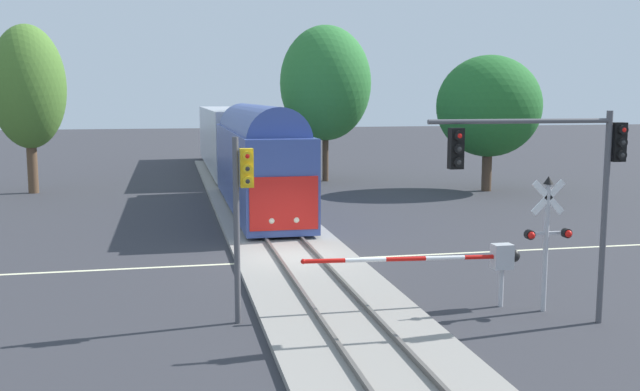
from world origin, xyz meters
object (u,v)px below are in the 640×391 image
Objects in this scene: elm_centre_background at (325,83)px; crossing_gate_near at (477,259)px; traffic_signal_near_right at (557,165)px; maple_right_background at (489,106)px; crossing_signal_mast at (547,229)px; pine_left_background at (28,87)px; commuter_train at (238,144)px; traffic_signal_median at (242,199)px.

crossing_gate_near is at bearing -94.32° from elm_centre_background.
traffic_signal_near_right is 0.66× the size of maple_right_background.
crossing_gate_near is 0.75× the size of maple_right_background.
crossing_signal_mast is 2.33m from traffic_signal_near_right.
pine_left_background is at bearing 170.25° from maple_right_background.
crossing_signal_mast is (5.65, -29.69, -0.47)m from commuter_train.
commuter_train reaches higher than traffic_signal_median.
commuter_train is 29.14m from traffic_signal_median.
pine_left_background is at bearing -176.73° from commuter_train.
maple_right_background is at bearing 68.76° from traffic_signal_near_right.
traffic_signal_median is at bearing -179.94° from crossing_gate_near.
maple_right_background reaches higher than traffic_signal_median.
elm_centre_background is at bearing 7.40° from pine_left_background.
commuter_train is at bearing 3.27° from pine_left_background.
crossing_signal_mast reaches higher than crossing_gate_near.
maple_right_background is at bearing 53.15° from traffic_signal_median.
crossing_gate_near is 0.59× the size of elm_centre_background.
maple_right_background is at bearing 68.81° from crossing_signal_mast.
pine_left_background reaches higher than crossing_signal_mast.
crossing_signal_mast is 0.35× the size of elm_centre_background.
traffic_signal_near_right reaches higher than traffic_signal_median.
traffic_signal_median is 30.19m from pine_left_background.
commuter_train is 29.31m from crossing_gate_near.
elm_centre_background is (0.61, 31.42, 4.47)m from crossing_signal_mast.
commuter_train is 31.39m from traffic_signal_near_right.
pine_left_background is 19.05m from elm_centre_background.
pine_left_background is 1.21× the size of maple_right_background.
traffic_signal_median reaches higher than crossing_signal_mast.
crossing_signal_mast is 31.75m from elm_centre_background.
traffic_signal_median is 29.49m from maple_right_background.
crossing_signal_mast is at bearing 67.85° from traffic_signal_near_right.
crossing_signal_mast is 34.50m from pine_left_background.
commuter_train is 7.53× the size of traffic_signal_near_right.
traffic_signal_median is (-2.61, -29.02, 0.50)m from commuter_train.
pine_left_background reaches higher than traffic_signal_median.
traffic_signal_near_right is (-0.51, -1.24, 1.91)m from crossing_signal_mast.
traffic_signal_median is 0.48× the size of pine_left_background.
elm_centre_background is (1.11, 32.67, 2.56)m from traffic_signal_near_right.
traffic_signal_near_right is 27.34m from maple_right_background.
maple_right_background is 0.79× the size of elm_centre_background.
pine_left_background is at bearing 120.47° from traffic_signal_near_right.
pine_left_background is at bearing 120.35° from crossing_gate_near.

